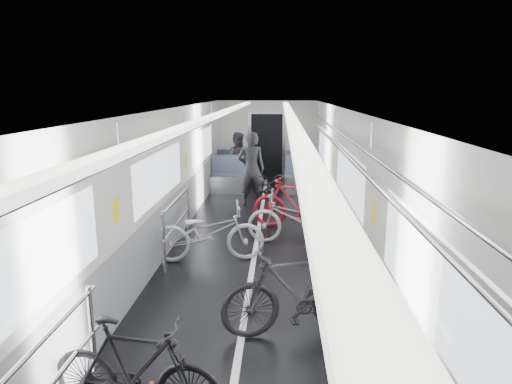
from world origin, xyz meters
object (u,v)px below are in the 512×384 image
bike_left_mid (136,370)px  bike_right_far (296,203)px  bike_right_near (296,291)px  bike_right_mid (298,218)px  person_standing (251,169)px  bike_aisle (265,189)px  person_seated (237,160)px  bike_left_far (208,232)px

bike_left_mid → bike_right_far: size_ratio=0.87×
bike_right_near → bike_right_mid: bike_right_near is taller
bike_right_mid → bike_right_far: 0.96m
bike_right_near → person_standing: person_standing is taller
bike_aisle → person_seated: bearing=93.3°
person_seated → bike_aisle: bearing=116.6°
bike_left_far → bike_right_near: bearing=-157.7°
bike_right_far → person_seated: (-1.53, 3.83, 0.26)m
bike_left_mid → bike_left_far: (0.03, 3.67, 0.02)m
bike_left_mid → bike_left_far: 3.67m
bike_left_mid → person_standing: (0.49, 7.30, 0.43)m
bike_left_mid → person_standing: bearing=5.1°
bike_right_near → person_standing: 5.91m
bike_right_far → person_seated: bearing=-150.2°
bike_right_near → person_seated: size_ratio=1.09×
bike_left_mid → bike_right_far: 5.71m
bike_right_mid → bike_left_far: bearing=-53.3°
bike_aisle → person_seated: size_ratio=1.03×
bike_right_far → bike_aisle: size_ratio=1.07×
bike_right_far → bike_right_mid: bearing=8.0°
bike_right_mid → person_seated: 5.04m
bike_left_far → person_standing: bearing=-16.0°
bike_left_far → person_standing: person_standing is taller
bike_left_mid → person_seated: bearing=9.1°
bike_left_far → bike_right_mid: 1.71m
bike_right_mid → bike_left_mid: bearing=-12.6°
person_standing → bike_right_near: bearing=91.6°
person_seated → bike_right_mid: bearing=112.5°
bike_left_far → person_standing: 3.68m
bike_aisle → person_standing: size_ratio=0.91×
bike_left_far → person_seated: bearing=-8.2°
bike_right_mid → person_standing: bearing=-154.3°
bike_left_mid → bike_left_far: bearing=8.4°
bike_right_far → person_seated: size_ratio=1.10×
bike_right_far → bike_aisle: bike_right_far is taller
bike_left_far → bike_right_near: bike_right_near is taller
bike_left_far → person_seated: person_seated is taller
bike_left_mid → bike_right_mid: bearing=-9.3°
bike_left_far → bike_aisle: (0.79, 3.53, -0.05)m
bike_left_far → bike_right_far: 2.35m
bike_right_near → bike_right_far: (0.13, 4.05, 0.00)m
bike_right_far → person_standing: person_standing is taller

